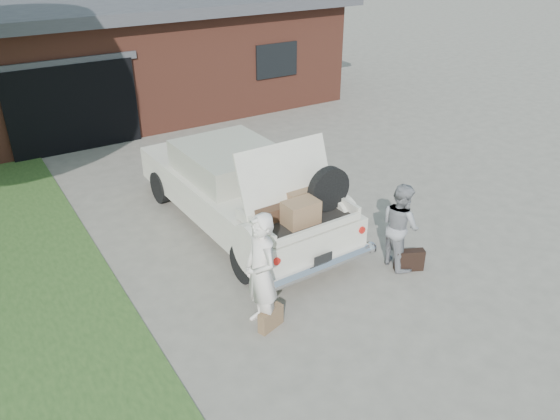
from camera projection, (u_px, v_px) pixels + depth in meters
ground at (299, 284)px, 8.92m from camera, size 90.00×90.00×0.00m
house at (124, 50)px, 17.20m from camera, size 12.80×7.80×3.30m
sedan at (241, 189)px, 10.33m from camera, size 2.20×5.29×2.12m
woman_left at (261, 273)px, 7.59m from camera, size 0.45×0.67×1.82m
woman_right at (400, 226)px, 9.09m from camera, size 0.66×0.80×1.52m
suitcase_left at (271, 319)px, 7.88m from camera, size 0.44×0.25×0.32m
suitcase_right at (409, 260)px, 9.20m from camera, size 0.51×0.35×0.38m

